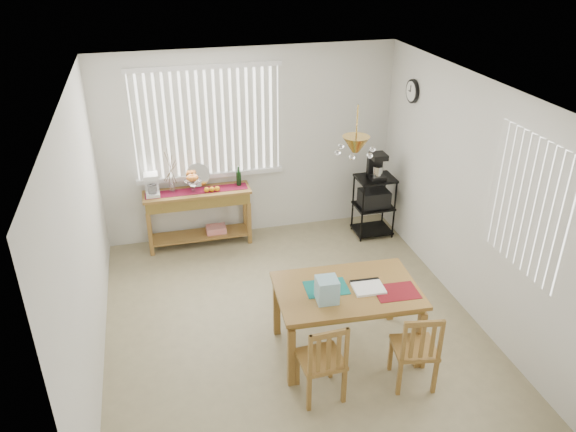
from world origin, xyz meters
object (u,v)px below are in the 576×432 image
object	(u,v)px
sideboard	(199,204)
dining_table	(347,296)
wire_cart	(374,200)
chair_left	(322,361)
cart_items	(376,166)
chair_right	(416,349)

from	to	relation	value
sideboard	dining_table	world-z (taller)	sideboard
dining_table	wire_cart	bearing A→B (deg)	61.74
sideboard	dining_table	bearing A→B (deg)	-65.26
wire_cart	chair_left	world-z (taller)	wire_cart
wire_cart	dining_table	distance (m)	2.56
cart_items	chair_right	xyz separation A→B (m)	(-0.75, -2.90, -0.62)
sideboard	chair_right	size ratio (longest dim) A/B	1.67
chair_left	dining_table	bearing A→B (deg)	53.26
dining_table	chair_right	world-z (taller)	chair_right
cart_items	sideboard	bearing A→B (deg)	172.59
chair_left	cart_items	bearing A→B (deg)	59.97
cart_items	chair_left	size ratio (longest dim) A/B	0.42
dining_table	chair_left	size ratio (longest dim) A/B	1.69
chair_left	chair_right	distance (m)	0.89
cart_items	chair_left	world-z (taller)	cart_items
sideboard	cart_items	xyz separation A→B (m)	(2.40, -0.31, 0.44)
sideboard	chair_right	xyz separation A→B (m)	(1.65, -3.21, -0.18)
dining_table	chair_left	bearing A→B (deg)	-126.74
wire_cart	cart_items	size ratio (longest dim) A/B	2.43
dining_table	chair_right	bearing A→B (deg)	-54.12
sideboard	chair_right	world-z (taller)	chair_right
sideboard	chair_left	size ratio (longest dim) A/B	1.66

